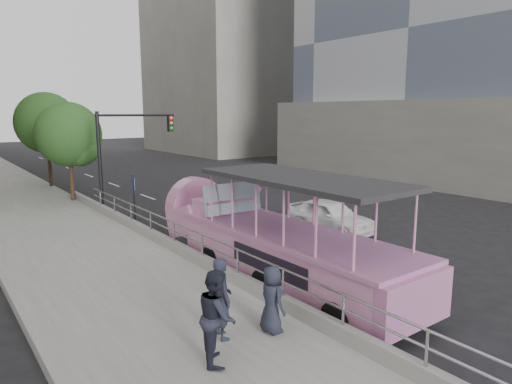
# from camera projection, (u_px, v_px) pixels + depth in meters

# --- Properties ---
(ground) EXTENTS (160.00, 160.00, 0.00)m
(ground) POSITION_uv_depth(u_px,v_px,m) (317.00, 272.00, 14.87)
(ground) COLOR black
(sidewalk) EXTENTS (5.50, 80.00, 0.30)m
(sidewalk) POSITION_uv_depth(u_px,v_px,m) (55.00, 231.00, 19.40)
(sidewalk) COLOR #A3A29D
(sidewalk) RESTS_ON ground
(kerb_wall) EXTENTS (0.24, 30.00, 0.36)m
(kerb_wall) POSITION_uv_depth(u_px,v_px,m) (203.00, 261.00, 14.54)
(kerb_wall) COLOR #9C9C97
(kerb_wall) RESTS_ON sidewalk
(guardrail) EXTENTS (0.07, 22.00, 0.71)m
(guardrail) POSITION_uv_depth(u_px,v_px,m) (202.00, 241.00, 14.43)
(guardrail) COLOR #9E9DA2
(guardrail) RESTS_ON kerb_wall
(duck_boat) EXTENTS (2.65, 10.24, 3.39)m
(duck_boat) POSITION_uv_depth(u_px,v_px,m) (270.00, 240.00, 14.08)
(duck_boat) COLOR black
(duck_boat) RESTS_ON ground
(car) EXTENTS (1.95, 4.26, 1.42)m
(car) POSITION_uv_depth(u_px,v_px,m) (330.00, 216.00, 19.86)
(car) COLOR white
(car) RESTS_ON ground
(pedestrian_near) EXTENTS (0.58, 0.74, 1.80)m
(pedestrian_near) POSITION_uv_depth(u_px,v_px,m) (222.00, 298.00, 9.82)
(pedestrian_near) COLOR #242735
(pedestrian_near) RESTS_ON sidewalk
(pedestrian_mid) EXTENTS (1.04, 1.13, 1.87)m
(pedestrian_mid) POSITION_uv_depth(u_px,v_px,m) (217.00, 316.00, 8.87)
(pedestrian_mid) COLOR #242735
(pedestrian_mid) RESTS_ON sidewalk
(pedestrian_far) EXTENTS (0.54, 0.78, 1.52)m
(pedestrian_far) POSITION_uv_depth(u_px,v_px,m) (272.00, 299.00, 10.10)
(pedestrian_far) COLOR #242735
(pedestrian_far) RESTS_ON sidewalk
(parking_sign) EXTENTS (0.17, 0.56, 2.56)m
(parking_sign) POSITION_uv_depth(u_px,v_px,m) (134.00, 196.00, 19.55)
(parking_sign) COLOR black
(parking_sign) RESTS_ON ground
(traffic_signal) EXTENTS (4.20, 0.32, 5.20)m
(traffic_signal) POSITION_uv_depth(u_px,v_px,m) (122.00, 145.00, 23.17)
(traffic_signal) COLOR black
(traffic_signal) RESTS_ON ground
(street_tree_near) EXTENTS (3.52, 3.52, 5.72)m
(street_tree_near) POSITION_uv_depth(u_px,v_px,m) (71.00, 137.00, 24.89)
(street_tree_near) COLOR #342517
(street_tree_near) RESTS_ON ground
(street_tree_far) EXTENTS (3.97, 3.97, 6.45)m
(street_tree_far) POSITION_uv_depth(u_px,v_px,m) (49.00, 125.00, 29.68)
(street_tree_far) COLOR #342517
(street_tree_far) RESTS_ON ground
(tower_podium) EXTENTS (26.00, 26.00, 6.00)m
(tower_podium) POSITION_uv_depth(u_px,v_px,m) (487.00, 137.00, 39.83)
(tower_podium) COLOR gray
(tower_podium) RESTS_ON ground
(midrise_stone_a) EXTENTS (20.00, 20.00, 32.00)m
(midrise_stone_a) POSITION_uv_depth(u_px,v_px,m) (241.00, 30.00, 60.60)
(midrise_stone_a) COLOR gray
(midrise_stone_a) RESTS_ON ground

